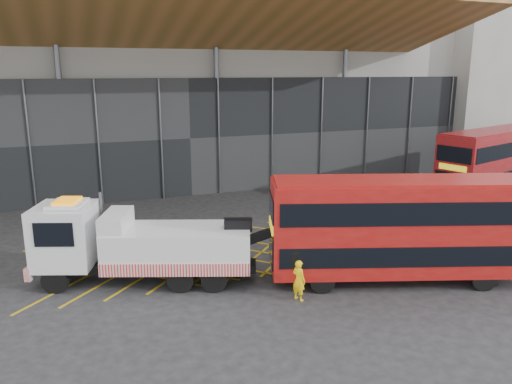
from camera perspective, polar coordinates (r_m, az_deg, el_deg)
name	(u,v)px	position (r m, az deg, el deg)	size (l,w,h in m)	color
ground_plane	(209,253)	(24.18, -5.39, -6.94)	(120.00, 120.00, 0.00)	#242426
road_markings	(285,243)	(25.47, 3.34, -5.80)	(24.76, 7.16, 0.01)	gold
construction_building	(166,64)	(40.98, -10.30, 14.20)	(55.00, 23.97, 18.00)	gray
east_building	(486,54)	(53.64, 24.79, 14.13)	(15.00, 12.00, 20.00)	gray
recovery_truck	(136,244)	(20.95, -13.58, -5.77)	(10.10, 5.36, 3.59)	black
bus_towed	(401,225)	(21.12, 16.26, -3.68)	(10.78, 5.76, 4.31)	#9E0F0C
bus_second	(497,159)	(38.29, 25.84, 3.45)	(11.61, 5.91, 4.63)	maroon
worker	(299,280)	(19.20, 4.92, -10.01)	(0.58, 0.38, 1.60)	yellow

